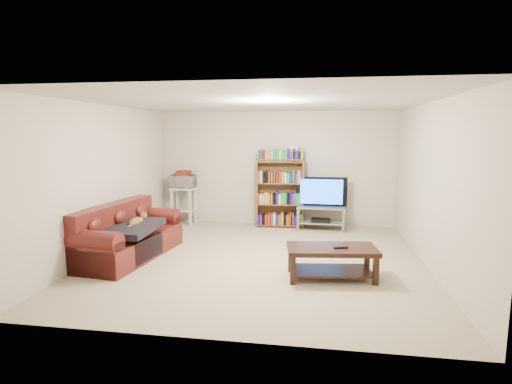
% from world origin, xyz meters
% --- Properties ---
extents(floor, '(5.00, 5.00, 0.00)m').
position_xyz_m(floor, '(0.00, 0.00, 0.00)').
color(floor, tan).
rests_on(floor, ground).
extents(ceiling, '(5.00, 5.00, 0.00)m').
position_xyz_m(ceiling, '(0.00, 0.00, 2.40)').
color(ceiling, white).
rests_on(ceiling, ground).
extents(wall_back, '(5.00, 0.00, 5.00)m').
position_xyz_m(wall_back, '(0.00, 2.50, 1.20)').
color(wall_back, beige).
rests_on(wall_back, ground).
extents(wall_front, '(5.00, 0.00, 5.00)m').
position_xyz_m(wall_front, '(0.00, -2.50, 1.20)').
color(wall_front, beige).
rests_on(wall_front, ground).
extents(wall_left, '(0.00, 5.00, 5.00)m').
position_xyz_m(wall_left, '(-2.50, 0.00, 1.20)').
color(wall_left, beige).
rests_on(wall_left, ground).
extents(wall_right, '(0.00, 5.00, 5.00)m').
position_xyz_m(wall_right, '(2.50, 0.00, 1.20)').
color(wall_right, beige).
rests_on(wall_right, ground).
extents(sofa, '(1.08, 2.06, 0.84)m').
position_xyz_m(sofa, '(-2.10, -0.19, 0.30)').
color(sofa, '#4E1614').
rests_on(sofa, floor).
extents(blanket, '(0.80, 1.02, 0.18)m').
position_xyz_m(blanket, '(-1.94, -0.35, 0.51)').
color(blanket, black).
rests_on(blanket, sofa).
extents(cat, '(0.28, 0.56, 0.16)m').
position_xyz_m(cat, '(-1.92, -0.17, 0.57)').
color(cat, brown).
rests_on(cat, sofa).
extents(coffee_table, '(1.25, 0.74, 0.43)m').
position_xyz_m(coffee_table, '(1.09, -0.66, 0.30)').
color(coffee_table, black).
rests_on(coffee_table, floor).
extents(remote, '(0.20, 0.10, 0.02)m').
position_xyz_m(remote, '(1.21, -0.70, 0.44)').
color(remote, black).
rests_on(remote, coffee_table).
extents(tv_stand, '(0.97, 0.46, 0.48)m').
position_xyz_m(tv_stand, '(0.97, 2.12, 0.32)').
color(tv_stand, '#999EA3').
rests_on(tv_stand, floor).
extents(television, '(1.03, 0.17, 0.59)m').
position_xyz_m(television, '(0.97, 2.12, 0.77)').
color(television, black).
rests_on(television, tv_stand).
extents(dvd_player, '(0.39, 0.28, 0.06)m').
position_xyz_m(dvd_player, '(0.97, 2.12, 0.19)').
color(dvd_player, black).
rests_on(dvd_player, tv_stand).
extents(bookshelf, '(1.00, 0.36, 1.43)m').
position_xyz_m(bookshelf, '(0.12, 2.26, 0.73)').
color(bookshelf, brown).
rests_on(bookshelf, floor).
extents(shelf_clutter, '(0.73, 0.25, 0.28)m').
position_xyz_m(shelf_clutter, '(0.22, 2.28, 1.53)').
color(shelf_clutter, silver).
rests_on(shelf_clutter, bookshelf).
extents(microwave_stand, '(0.53, 0.41, 0.80)m').
position_xyz_m(microwave_stand, '(-1.96, 2.20, 0.51)').
color(microwave_stand, silver).
rests_on(microwave_stand, floor).
extents(microwave, '(0.52, 0.38, 0.27)m').
position_xyz_m(microwave, '(-1.96, 2.20, 0.93)').
color(microwave, silver).
rests_on(microwave, microwave_stand).
extents(game_boxes, '(0.31, 0.28, 0.05)m').
position_xyz_m(game_boxes, '(-1.96, 2.20, 1.09)').
color(game_boxes, maroon).
rests_on(game_boxes, microwave).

